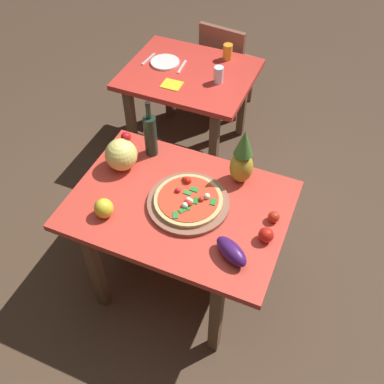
# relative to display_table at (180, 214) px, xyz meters

# --- Properties ---
(ground_plane) EXTENTS (10.00, 10.00, 0.00)m
(ground_plane) POSITION_rel_display_table_xyz_m (0.00, 0.00, -0.64)
(ground_plane) COLOR #4C3828
(display_table) EXTENTS (1.18, 0.84, 0.74)m
(display_table) POSITION_rel_display_table_xyz_m (0.00, 0.00, 0.00)
(display_table) COLOR brown
(display_table) RESTS_ON ground_plane
(background_table) EXTENTS (0.95, 0.78, 0.74)m
(background_table) POSITION_rel_display_table_xyz_m (-0.45, 1.20, -0.02)
(background_table) COLOR brown
(background_table) RESTS_ON ground_plane
(dining_chair) EXTENTS (0.44, 0.44, 0.85)m
(dining_chair) POSITION_rel_display_table_xyz_m (-0.37, 1.81, -0.16)
(dining_chair) COLOR #8A5844
(dining_chair) RESTS_ON ground_plane
(pizza_board) EXTENTS (0.45, 0.45, 0.02)m
(pizza_board) POSITION_rel_display_table_xyz_m (0.05, 0.01, 0.11)
(pizza_board) COLOR #8A5844
(pizza_board) RESTS_ON display_table
(pizza) EXTENTS (0.37, 0.37, 0.06)m
(pizza) POSITION_rel_display_table_xyz_m (0.05, 0.01, 0.13)
(pizza) COLOR tan
(pizza) RESTS_ON pizza_board
(wine_bottle) EXTENTS (0.08, 0.08, 0.37)m
(wine_bottle) POSITION_rel_display_table_xyz_m (-0.31, 0.30, 0.24)
(wine_bottle) COLOR #1B2E22
(wine_bottle) RESTS_ON display_table
(pineapple_left) EXTENTS (0.13, 0.13, 0.36)m
(pineapple_left) POSITION_rel_display_table_xyz_m (0.25, 0.29, 0.25)
(pineapple_left) COLOR #B0972D
(pineapple_left) RESTS_ON display_table
(melon) EXTENTS (0.19, 0.19, 0.19)m
(melon) POSITION_rel_display_table_xyz_m (-0.42, 0.13, 0.19)
(melon) COLOR #E0D76D
(melon) RESTS_ON display_table
(bell_pepper) EXTENTS (0.10, 0.10, 0.11)m
(bell_pepper) POSITION_rel_display_table_xyz_m (-0.33, -0.23, 0.15)
(bell_pepper) COLOR yellow
(bell_pepper) RESTS_ON display_table
(eggplant) EXTENTS (0.22, 0.18, 0.09)m
(eggplant) POSITION_rel_display_table_xyz_m (0.37, -0.22, 0.14)
(eggplant) COLOR #3D1657
(eggplant) RESTS_ON display_table
(tomato_beside_pepper) EXTENTS (0.06, 0.06, 0.06)m
(tomato_beside_pepper) POSITION_rel_display_table_xyz_m (0.50, 0.08, 0.13)
(tomato_beside_pepper) COLOR red
(tomato_beside_pepper) RESTS_ON display_table
(tomato_near_board) EXTENTS (0.06, 0.06, 0.06)m
(tomato_near_board) POSITION_rel_display_table_xyz_m (-0.51, 0.34, 0.13)
(tomato_near_board) COLOR red
(tomato_near_board) RESTS_ON display_table
(tomato_by_bottle) EXTENTS (0.08, 0.08, 0.08)m
(tomato_by_bottle) POSITION_rel_display_table_xyz_m (0.50, -0.06, 0.13)
(tomato_by_bottle) COLOR red
(tomato_by_bottle) RESTS_ON display_table
(drinking_glass_juice) EXTENTS (0.07, 0.07, 0.12)m
(drinking_glass_juice) POSITION_rel_display_table_xyz_m (-0.25, 1.48, 0.15)
(drinking_glass_juice) COLOR orange
(drinking_glass_juice) RESTS_ON background_table
(drinking_glass_water) EXTENTS (0.07, 0.07, 0.12)m
(drinking_glass_water) POSITION_rel_display_table_xyz_m (-0.21, 1.16, 0.15)
(drinking_glass_water) COLOR silver
(drinking_glass_water) RESTS_ON background_table
(dinner_plate) EXTENTS (0.22, 0.22, 0.02)m
(dinner_plate) POSITION_rel_display_table_xyz_m (-0.67, 1.23, 0.10)
(dinner_plate) COLOR white
(dinner_plate) RESTS_ON background_table
(fork_utensil) EXTENTS (0.03, 0.18, 0.01)m
(fork_utensil) POSITION_rel_display_table_xyz_m (-0.81, 1.23, 0.10)
(fork_utensil) COLOR silver
(fork_utensil) RESTS_ON background_table
(knife_utensil) EXTENTS (0.03, 0.18, 0.01)m
(knife_utensil) POSITION_rel_display_table_xyz_m (-0.53, 1.23, 0.10)
(knife_utensil) COLOR silver
(knife_utensil) RESTS_ON background_table
(napkin_folded) EXTENTS (0.14, 0.12, 0.01)m
(napkin_folded) POSITION_rel_display_table_xyz_m (-0.50, 0.99, 0.10)
(napkin_folded) COLOR yellow
(napkin_folded) RESTS_ON background_table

